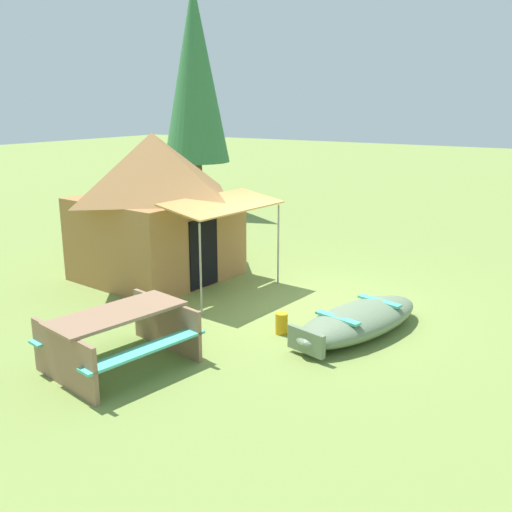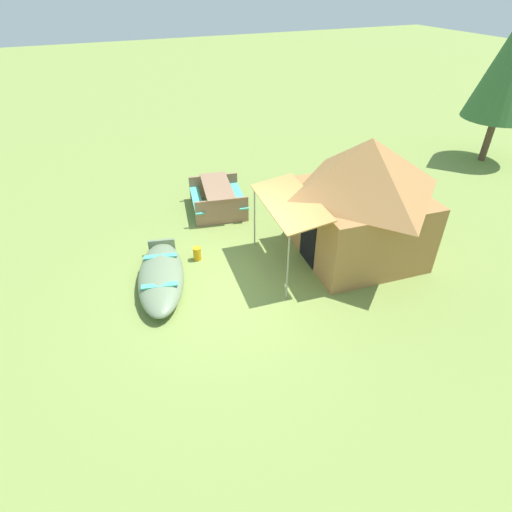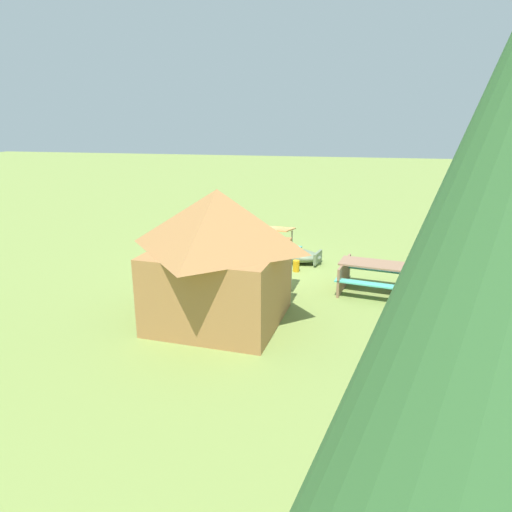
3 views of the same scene
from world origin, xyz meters
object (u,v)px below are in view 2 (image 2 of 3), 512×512
object	(u,v)px
beached_rowboat	(161,276)
cooler_box	(335,260)
canvas_cabin_tent	(363,198)
fuel_can	(197,254)
picnic_table	(217,195)

from	to	relation	value
beached_rowboat	cooler_box	distance (m)	4.06
canvas_cabin_tent	fuel_can	world-z (taller)	canvas_cabin_tent
picnic_table	cooler_box	xyz separation A→B (m)	(3.79, 1.64, -0.30)
fuel_can	picnic_table	bearing A→B (deg)	149.71
cooler_box	fuel_can	world-z (taller)	cooler_box
canvas_cabin_tent	fuel_can	xyz separation A→B (m)	(-1.26, -3.71, -1.36)
beached_rowboat	fuel_can	world-z (taller)	beached_rowboat
canvas_cabin_tent	beached_rowboat	bearing A→B (deg)	-97.61
cooler_box	picnic_table	bearing A→B (deg)	-156.65
picnic_table	fuel_can	distance (m)	2.57
beached_rowboat	cooler_box	xyz separation A→B (m)	(0.96, 3.94, -0.04)
canvas_cabin_tent	fuel_can	bearing A→B (deg)	-108.74
cooler_box	beached_rowboat	bearing A→B (deg)	-103.76
beached_rowboat	cooler_box	size ratio (longest dim) A/B	5.93
canvas_cabin_tent	cooler_box	xyz separation A→B (m)	(0.33, -0.79, -1.33)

